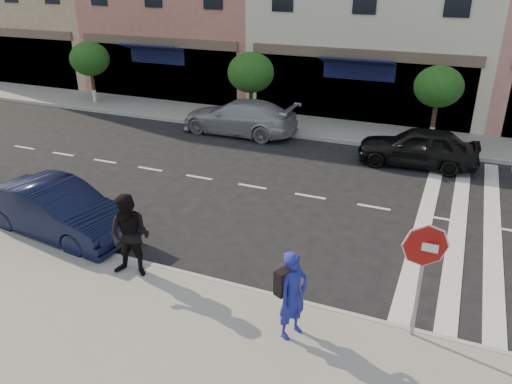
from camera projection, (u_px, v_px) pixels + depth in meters
name	position (u px, v px, depth m)	size (l,w,h in m)	color
ground	(262.00, 258.00, 12.42)	(120.00, 120.00, 0.00)	black
sidewalk_near	(186.00, 354.00, 9.24)	(60.00, 4.50, 0.15)	gray
sidewalk_far	(358.00, 133.00, 21.62)	(60.00, 3.00, 0.15)	gray
street_tree_wa	(90.00, 59.00, 25.50)	(2.00, 2.00, 3.05)	#473323
street_tree_wb	(251.00, 73.00, 22.31)	(2.10, 2.10, 3.06)	#473323
street_tree_c	(439.00, 87.00, 19.45)	(1.90, 1.90, 3.04)	#473323
stop_sign	(424.00, 257.00, 8.89)	(0.85, 0.11, 2.40)	gray
photographer	(293.00, 295.00, 9.27)	(0.65, 0.43, 1.79)	navy
walker	(130.00, 236.00, 11.12)	(0.96, 0.75, 1.98)	black
car_near_mid	(58.00, 210.00, 13.22)	(1.56, 4.47, 1.47)	black
car_far_left	(239.00, 117.00, 21.47)	(2.05, 5.05, 1.47)	#A0A0A5
car_far_mid	(418.00, 147.00, 17.95)	(1.69, 4.19, 1.43)	black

